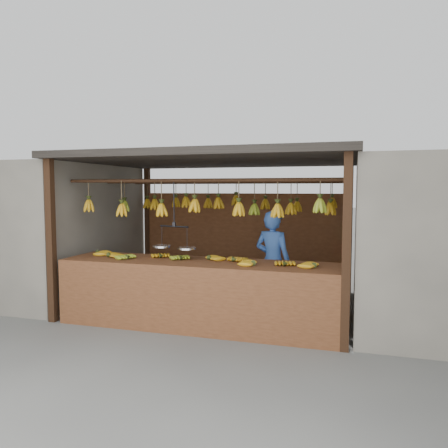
% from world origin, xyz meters
% --- Properties ---
extents(ground, '(80.00, 80.00, 0.00)m').
position_xyz_m(ground, '(0.00, 0.00, 0.00)').
color(ground, '#5B5B57').
extents(stall, '(4.30, 3.30, 2.40)m').
position_xyz_m(stall, '(0.00, 0.33, 1.97)').
color(stall, black).
rests_on(stall, ground).
extents(neighbor_left, '(3.00, 3.00, 2.30)m').
position_xyz_m(neighbor_left, '(-3.60, 0.00, 1.15)').
color(neighbor_left, slate).
rests_on(neighbor_left, ground).
extents(counter, '(3.85, 0.88, 0.96)m').
position_xyz_m(counter, '(0.07, -1.23, 0.72)').
color(counter, brown).
rests_on(counter, ground).
extents(hanging_bananas, '(3.64, 2.24, 0.39)m').
position_xyz_m(hanging_bananas, '(0.00, -0.00, 1.62)').
color(hanging_bananas, '#C48B15').
rests_on(hanging_bananas, ground).
extents(balance_scale, '(0.68, 0.35, 0.95)m').
position_xyz_m(balance_scale, '(-0.34, -1.00, 1.12)').
color(balance_scale, black).
rests_on(balance_scale, ground).
extents(vendor, '(0.66, 0.53, 1.56)m').
position_xyz_m(vendor, '(0.91, -0.19, 0.78)').
color(vendor, '#3359A5').
rests_on(vendor, ground).
extents(bag_bundles, '(0.08, 0.26, 1.20)m').
position_xyz_m(bag_bundles, '(1.94, 1.35, 1.00)').
color(bag_bundles, '#1426BF').
rests_on(bag_bundles, ground).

